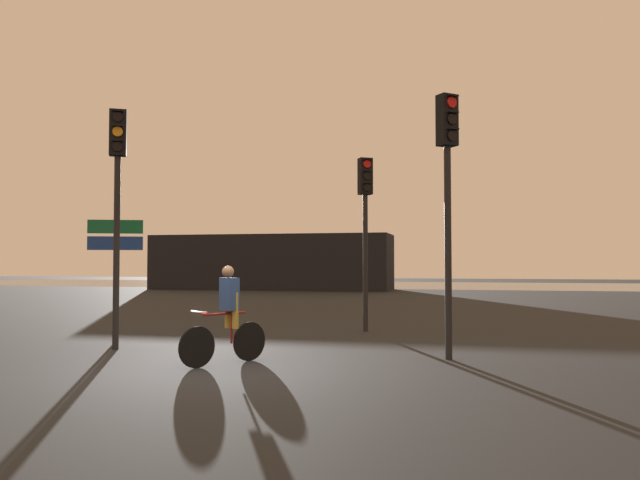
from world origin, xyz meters
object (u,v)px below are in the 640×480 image
(traffic_light_near_right, at_px, (448,175))
(cyclist, at_px, (227,314))
(traffic_light_center, at_px, (365,210))
(direction_sign_post, at_px, (115,257))
(traffic_light_near_left, at_px, (117,183))
(distant_building, at_px, (271,262))

(traffic_light_near_right, height_order, cyclist, traffic_light_near_right)
(traffic_light_center, relative_size, direction_sign_post, 1.63)
(traffic_light_near_right, distance_m, cyclist, 4.47)
(traffic_light_near_left, relative_size, traffic_light_center, 1.10)
(traffic_light_near_left, relative_size, direction_sign_post, 1.79)
(distant_building, xyz_separation_m, cyclist, (8.18, -28.16, -0.90))
(direction_sign_post, relative_size, cyclist, 1.60)
(cyclist, bearing_deg, direction_sign_post, 2.94)
(traffic_light_center, height_order, direction_sign_post, traffic_light_center)
(traffic_light_near_right, bearing_deg, cyclist, -19.59)
(traffic_light_near_left, distance_m, direction_sign_post, 1.61)
(traffic_light_center, bearing_deg, distant_building, -97.24)
(traffic_light_center, relative_size, cyclist, 2.62)
(direction_sign_post, bearing_deg, distant_building, -100.86)
(distant_building, height_order, direction_sign_post, distant_building)
(traffic_light_near_left, xyz_separation_m, cyclist, (2.75, -1.14, -2.40))
(traffic_light_near_right, bearing_deg, distant_building, -106.19)
(traffic_light_center, distance_m, traffic_light_near_right, 4.61)
(distant_building, bearing_deg, traffic_light_near_right, -66.40)
(traffic_light_near_right, relative_size, direction_sign_post, 1.77)
(traffic_light_near_left, xyz_separation_m, direction_sign_post, (-0.41, 0.63, -1.43))
(distant_building, bearing_deg, cyclist, -73.80)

